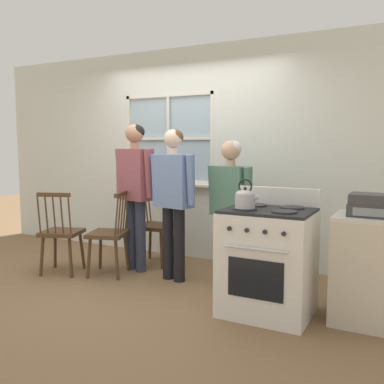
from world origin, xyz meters
The scene contains 13 objects.
ground_plane centered at (0.00, 0.00, 0.00)m, with size 16.00×16.00×0.00m, color brown.
wall_back centered at (0.02, 1.40, 1.33)m, with size 6.40×0.16×2.70m.
chair_by_window centered at (-0.28, 0.89, 0.46)m, with size 0.45×0.47×0.95m.
chair_near_wall centered at (-0.47, 0.27, 0.46)m, with size 0.51×0.52×0.95m.
chair_center_cluster centered at (-1.00, 0.05, 0.46)m, with size 0.53×0.51×0.95m.
person_elderly_left centered at (-0.31, 0.55, 1.04)m, with size 0.59×0.31×1.70m.
person_teen_center centered at (0.27, 0.43, 0.99)m, with size 0.58×0.29×1.63m.
person_adult_right centered at (0.86, 0.60, 0.92)m, with size 0.56×0.32×1.52m.
stove centered at (1.46, 0.01, 0.47)m, with size 0.75×0.68×1.08m.
kettle centered at (1.29, -0.12, 1.02)m, with size 0.21×0.17×0.25m.
potted_plant centered at (-0.38, 1.31, 1.08)m, with size 0.14×0.14×0.33m.
side_counter centered at (2.25, 0.20, 0.45)m, with size 0.55×0.50×0.90m.
stereo centered at (2.25, 0.17, 0.99)m, with size 0.34×0.29×0.18m.
Camera 1 is at (2.55, -3.50, 1.47)m, focal length 40.00 mm.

